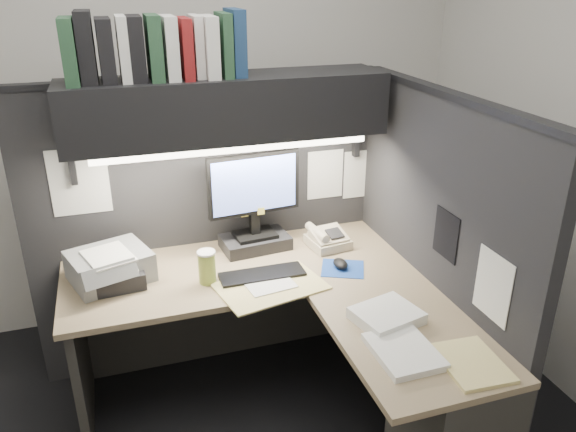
% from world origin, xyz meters
% --- Properties ---
extents(wall_back, '(3.50, 0.04, 2.70)m').
position_xyz_m(wall_back, '(0.00, 1.50, 1.35)').
color(wall_back, silver).
rests_on(wall_back, floor).
extents(partition_back, '(1.90, 0.06, 1.60)m').
position_xyz_m(partition_back, '(0.03, 0.93, 0.80)').
color(partition_back, black).
rests_on(partition_back, floor).
extents(partition_right, '(0.06, 1.50, 1.60)m').
position_xyz_m(partition_right, '(0.98, 0.18, 0.80)').
color(partition_right, black).
rests_on(partition_right, floor).
extents(desk, '(1.70, 1.53, 0.73)m').
position_xyz_m(desk, '(0.43, -0.00, 0.44)').
color(desk, '#8D7B59').
rests_on(desk, floor).
extents(overhead_shelf, '(1.55, 0.34, 0.30)m').
position_xyz_m(overhead_shelf, '(0.12, 0.75, 1.50)').
color(overhead_shelf, black).
rests_on(overhead_shelf, partition_back).
extents(task_light_tube, '(1.32, 0.04, 0.04)m').
position_xyz_m(task_light_tube, '(0.12, 0.61, 1.33)').
color(task_light_tube, white).
rests_on(task_light_tube, overhead_shelf).
extents(monitor, '(0.49, 0.25, 0.53)m').
position_xyz_m(monitor, '(0.24, 0.74, 0.94)').
color(monitor, black).
rests_on(monitor, desk).
extents(keyboard, '(0.42, 0.14, 0.02)m').
position_xyz_m(keyboard, '(0.20, 0.43, 0.74)').
color(keyboard, black).
rests_on(keyboard, desk).
extents(mousepad, '(0.27, 0.26, 0.00)m').
position_xyz_m(mousepad, '(0.60, 0.38, 0.73)').
color(mousepad, '#1A3F93').
rests_on(mousepad, desk).
extents(mouse, '(0.07, 0.11, 0.04)m').
position_xyz_m(mouse, '(0.59, 0.40, 0.75)').
color(mouse, black).
rests_on(mouse, mousepad).
extents(telephone, '(0.22, 0.23, 0.08)m').
position_xyz_m(telephone, '(0.62, 0.65, 0.77)').
color(telephone, '#BAAC8F').
rests_on(telephone, desk).
extents(coffee_cup, '(0.09, 0.09, 0.15)m').
position_xyz_m(coffee_cup, '(-0.07, 0.46, 0.81)').
color(coffee_cup, '#A4B146').
rests_on(coffee_cup, desk).
extents(printer, '(0.43, 0.40, 0.14)m').
position_xyz_m(printer, '(-0.51, 0.63, 0.80)').
color(printer, gray).
rests_on(printer, desk).
extents(notebook_stack, '(0.29, 0.25, 0.08)m').
position_xyz_m(notebook_stack, '(-0.49, 0.57, 0.77)').
color(notebook_stack, black).
rests_on(notebook_stack, desk).
extents(open_folder, '(0.54, 0.41, 0.01)m').
position_xyz_m(open_folder, '(0.21, 0.32, 0.73)').
color(open_folder, '#D8C779').
rests_on(open_folder, desk).
extents(paper_stack_a, '(0.31, 0.28, 0.05)m').
position_xyz_m(paper_stack_a, '(0.60, -0.10, 0.76)').
color(paper_stack_a, white).
rests_on(paper_stack_a, desk).
extents(paper_stack_b, '(0.23, 0.29, 0.03)m').
position_xyz_m(paper_stack_b, '(0.56, -0.33, 0.74)').
color(paper_stack_b, white).
rests_on(paper_stack_b, desk).
extents(manila_stack, '(0.24, 0.30, 0.02)m').
position_xyz_m(manila_stack, '(0.77, -0.46, 0.74)').
color(manila_stack, '#D8C779').
rests_on(manila_stack, desk).
extents(binder_row, '(0.79, 0.26, 0.30)m').
position_xyz_m(binder_row, '(-0.19, 0.74, 1.79)').
color(binder_row, '#22452C').
rests_on(binder_row, overhead_shelf).
extents(pinned_papers, '(1.76, 1.31, 0.51)m').
position_xyz_m(pinned_papers, '(0.42, 0.56, 1.05)').
color(pinned_papers, white).
rests_on(pinned_papers, partition_back).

